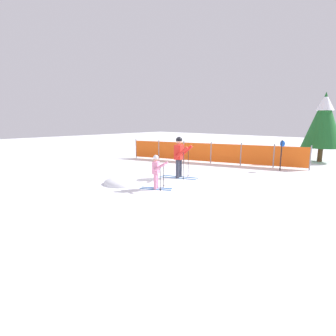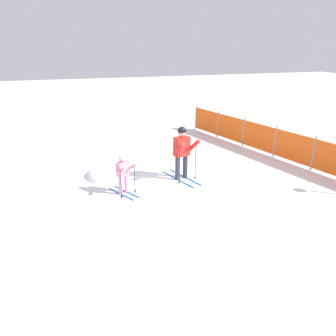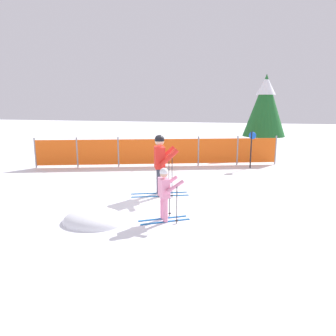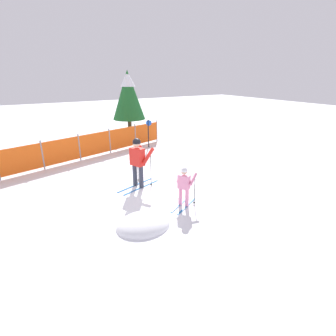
% 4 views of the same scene
% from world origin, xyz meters
% --- Properties ---
extents(ground_plane, '(60.00, 60.00, 0.00)m').
position_xyz_m(ground_plane, '(0.00, 0.00, 0.00)').
color(ground_plane, white).
extents(skier_adult, '(1.59, 0.91, 1.66)m').
position_xyz_m(skier_adult, '(-0.17, -0.03, 0.99)').
color(skier_adult, '#1966B2').
rests_on(skier_adult, ground_plane).
extents(skier_child, '(1.08, 0.79, 1.17)m').
position_xyz_m(skier_child, '(0.38, -1.91, 0.69)').
color(skier_child, '#1966B2').
rests_on(skier_child, ground_plane).
extents(safety_fence, '(9.12, 2.79, 1.17)m').
position_xyz_m(safety_fence, '(-1.19, 3.88, 0.58)').
color(safety_fence, gray).
rests_on(safety_fence, ground_plane).
extents(snow_mound, '(1.37, 1.17, 0.55)m').
position_xyz_m(snow_mound, '(-1.08, -2.31, 0.00)').
color(snow_mound, white).
rests_on(snow_mound, ground_plane).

